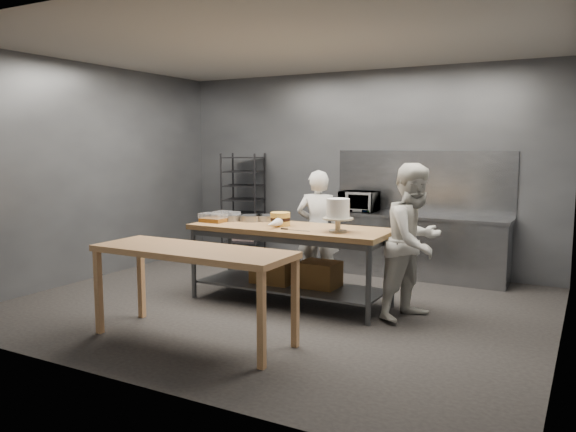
{
  "coord_description": "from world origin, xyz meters",
  "views": [
    {
      "loc": [
        3.2,
        -5.62,
        1.86
      ],
      "look_at": [
        0.06,
        0.12,
        1.05
      ],
      "focal_mm": 35.0,
      "sensor_mm": 36.0,
      "label": 1
    }
  ],
  "objects_px": {
    "chef_right": "(414,242)",
    "frosted_cake_stand": "(338,211)",
    "work_table": "(291,255)",
    "chef_behind": "(318,229)",
    "layer_cake": "(280,219)",
    "microwave": "(359,201)",
    "speed_rack": "(244,208)",
    "near_counter": "(193,257)"
  },
  "relations": [
    {
      "from": "work_table",
      "to": "chef_behind",
      "type": "relative_size",
      "value": 1.54
    },
    {
      "from": "speed_rack",
      "to": "work_table",
      "type": "bearing_deg",
      "value": -44.83
    },
    {
      "from": "speed_rack",
      "to": "chef_right",
      "type": "distance_m",
      "value": 3.86
    },
    {
      "from": "near_counter",
      "to": "microwave",
      "type": "bearing_deg",
      "value": 85.84
    },
    {
      "from": "speed_rack",
      "to": "layer_cake",
      "type": "height_order",
      "value": "speed_rack"
    },
    {
      "from": "microwave",
      "to": "chef_behind",
      "type": "bearing_deg",
      "value": -94.22
    },
    {
      "from": "microwave",
      "to": "frosted_cake_stand",
      "type": "height_order",
      "value": "frosted_cake_stand"
    },
    {
      "from": "microwave",
      "to": "work_table",
      "type": "bearing_deg",
      "value": -92.03
    },
    {
      "from": "chef_right",
      "to": "chef_behind",
      "type": "bearing_deg",
      "value": 86.28
    },
    {
      "from": "near_counter",
      "to": "speed_rack",
      "type": "relative_size",
      "value": 1.14
    },
    {
      "from": "speed_rack",
      "to": "frosted_cake_stand",
      "type": "distance_m",
      "value": 3.31
    },
    {
      "from": "near_counter",
      "to": "frosted_cake_stand",
      "type": "height_order",
      "value": "frosted_cake_stand"
    },
    {
      "from": "chef_right",
      "to": "layer_cake",
      "type": "bearing_deg",
      "value": 114.86
    },
    {
      "from": "speed_rack",
      "to": "microwave",
      "type": "height_order",
      "value": "speed_rack"
    },
    {
      "from": "speed_rack",
      "to": "chef_right",
      "type": "xyz_separation_m",
      "value": [
        3.39,
        -1.84,
        -0.01
      ]
    },
    {
      "from": "layer_cake",
      "to": "work_table",
      "type": "bearing_deg",
      "value": 7.68
    },
    {
      "from": "chef_right",
      "to": "frosted_cake_stand",
      "type": "height_order",
      "value": "chef_right"
    },
    {
      "from": "near_counter",
      "to": "chef_behind",
      "type": "xyz_separation_m",
      "value": [
        0.17,
        2.4,
        -0.03
      ]
    },
    {
      "from": "work_table",
      "to": "layer_cake",
      "type": "bearing_deg",
      "value": -172.32
    },
    {
      "from": "chef_behind",
      "to": "layer_cake",
      "type": "height_order",
      "value": "chef_behind"
    },
    {
      "from": "chef_right",
      "to": "layer_cake",
      "type": "xyz_separation_m",
      "value": [
        -1.6,
        -0.09,
        0.16
      ]
    },
    {
      "from": "near_counter",
      "to": "microwave",
      "type": "xyz_separation_m",
      "value": [
        0.26,
        3.62,
        0.24
      ]
    },
    {
      "from": "layer_cake",
      "to": "speed_rack",
      "type": "bearing_deg",
      "value": 132.74
    },
    {
      "from": "near_counter",
      "to": "speed_rack",
      "type": "bearing_deg",
      "value": 116.05
    },
    {
      "from": "work_table",
      "to": "near_counter",
      "type": "relative_size",
      "value": 1.2
    },
    {
      "from": "speed_rack",
      "to": "chef_behind",
      "type": "distance_m",
      "value": 2.22
    },
    {
      "from": "speed_rack",
      "to": "chef_behind",
      "type": "relative_size",
      "value": 1.12
    },
    {
      "from": "chef_right",
      "to": "microwave",
      "type": "relative_size",
      "value": 3.11
    },
    {
      "from": "work_table",
      "to": "chef_right",
      "type": "xyz_separation_m",
      "value": [
        1.46,
        0.07,
        0.27
      ]
    },
    {
      "from": "chef_behind",
      "to": "layer_cake",
      "type": "bearing_deg",
      "value": 66.41
    },
    {
      "from": "work_table",
      "to": "frosted_cake_stand",
      "type": "height_order",
      "value": "frosted_cake_stand"
    },
    {
      "from": "work_table",
      "to": "near_counter",
      "type": "distance_m",
      "value": 1.66
    },
    {
      "from": "work_table",
      "to": "chef_right",
      "type": "height_order",
      "value": "chef_right"
    },
    {
      "from": "work_table",
      "to": "speed_rack",
      "type": "xyz_separation_m",
      "value": [
        -1.92,
        1.91,
        0.28
      ]
    },
    {
      "from": "speed_rack",
      "to": "chef_behind",
      "type": "xyz_separation_m",
      "value": [
        1.91,
        -1.14,
        -0.08
      ]
    },
    {
      "from": "near_counter",
      "to": "microwave",
      "type": "height_order",
      "value": "microwave"
    },
    {
      "from": "chef_behind",
      "to": "work_table",
      "type": "bearing_deg",
      "value": 76.46
    },
    {
      "from": "chef_right",
      "to": "microwave",
      "type": "bearing_deg",
      "value": 57.58
    },
    {
      "from": "frosted_cake_stand",
      "to": "layer_cake",
      "type": "height_order",
      "value": "frosted_cake_stand"
    },
    {
      "from": "near_counter",
      "to": "chef_right",
      "type": "height_order",
      "value": "chef_right"
    },
    {
      "from": "chef_behind",
      "to": "near_counter",
      "type": "bearing_deg",
      "value": 70.91
    },
    {
      "from": "near_counter",
      "to": "microwave",
      "type": "distance_m",
      "value": 3.64
    }
  ]
}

